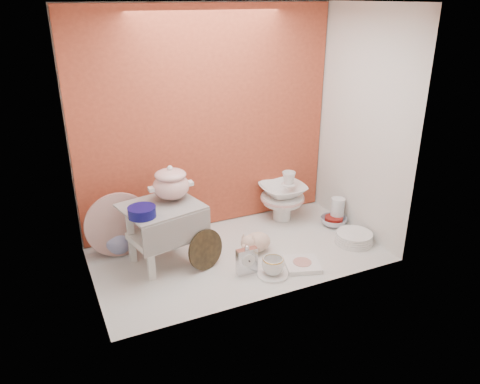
% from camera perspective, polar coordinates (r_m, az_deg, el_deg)
% --- Properties ---
extents(ground, '(1.80, 1.80, 0.00)m').
position_cam_1_polar(ground, '(3.03, -0.19, -7.53)').
color(ground, silver).
rests_on(ground, ground).
extents(niche_shell, '(1.86, 1.03, 1.53)m').
position_cam_1_polar(niche_shell, '(2.84, -1.75, 10.60)').
color(niche_shell, '#B84C2E').
rests_on(niche_shell, ground).
extents(step_stool, '(0.51, 0.47, 0.38)m').
position_cam_1_polar(step_stool, '(2.89, -9.38, -5.08)').
color(step_stool, silver).
rests_on(step_stool, ground).
extents(soup_tureen, '(0.31, 0.31, 0.22)m').
position_cam_1_polar(soup_tureen, '(2.83, -8.42, 1.12)').
color(soup_tureen, white).
rests_on(soup_tureen, step_stool).
extents(cobalt_bowl, '(0.17, 0.17, 0.06)m').
position_cam_1_polar(cobalt_bowl, '(2.68, -11.86, -2.39)').
color(cobalt_bowl, '#0B0B53').
rests_on(cobalt_bowl, step_stool).
extents(floral_platter, '(0.42, 0.06, 0.42)m').
position_cam_1_polar(floral_platter, '(3.02, -14.53, -3.90)').
color(floral_platter, silver).
rests_on(floral_platter, ground).
extents(blue_white_vase, '(0.25, 0.25, 0.22)m').
position_cam_1_polar(blue_white_vase, '(3.11, -14.68, -5.15)').
color(blue_white_vase, white).
rests_on(blue_white_vase, ground).
extents(lacquer_tray, '(0.26, 0.14, 0.25)m').
position_cam_1_polar(lacquer_tray, '(2.83, -4.21, -7.02)').
color(lacquer_tray, black).
rests_on(lacquer_tray, ground).
extents(mantel_clock, '(0.13, 0.05, 0.19)m').
position_cam_1_polar(mantel_clock, '(2.79, 0.83, -8.25)').
color(mantel_clock, silver).
rests_on(mantel_clock, ground).
extents(plush_pig, '(0.25, 0.18, 0.14)m').
position_cam_1_polar(plush_pig, '(3.02, 2.05, -6.09)').
color(plush_pig, beige).
rests_on(plush_pig, ground).
extents(teacup_saucer, '(0.20, 0.20, 0.01)m').
position_cam_1_polar(teacup_saucer, '(2.82, 4.00, -9.95)').
color(teacup_saucer, white).
rests_on(teacup_saucer, ground).
extents(gold_rim_teacup, '(0.17, 0.17, 0.10)m').
position_cam_1_polar(gold_rim_teacup, '(2.79, 4.03, -8.95)').
color(gold_rim_teacup, white).
rests_on(gold_rim_teacup, teacup_saucer).
extents(lattice_dish, '(0.26, 0.26, 0.03)m').
position_cam_1_polar(lattice_dish, '(2.92, 7.57, -8.73)').
color(lattice_dish, white).
rests_on(lattice_dish, ground).
extents(dinner_plate_stack, '(0.31, 0.31, 0.07)m').
position_cam_1_polar(dinner_plate_stack, '(3.23, 13.73, -5.43)').
color(dinner_plate_stack, white).
rests_on(dinner_plate_stack, ground).
extents(crystal_bowl, '(0.25, 0.25, 0.06)m').
position_cam_1_polar(crystal_bowl, '(3.44, 11.33, -3.53)').
color(crystal_bowl, silver).
rests_on(crystal_bowl, ground).
extents(clear_glass_vase, '(0.12, 0.12, 0.19)m').
position_cam_1_polar(clear_glass_vase, '(3.45, 11.77, -2.26)').
color(clear_glass_vase, silver).
rests_on(clear_glass_vase, ground).
extents(porcelain_tower, '(0.35, 0.35, 0.37)m').
position_cam_1_polar(porcelain_tower, '(3.42, 5.20, -0.49)').
color(porcelain_tower, white).
rests_on(porcelain_tower, ground).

